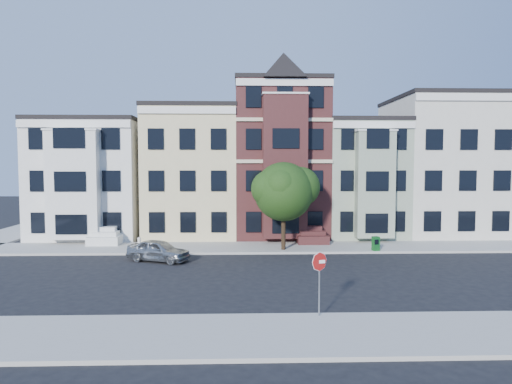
{
  "coord_description": "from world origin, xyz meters",
  "views": [
    {
      "loc": [
        -3.07,
        -22.97,
        5.83
      ],
      "look_at": [
        -2.27,
        3.24,
        4.2
      ],
      "focal_mm": 32.0,
      "sensor_mm": 36.0,
      "label": 1
    }
  ],
  "objects_px": {
    "fire_hydrant": "(139,244)",
    "parked_car": "(158,250)",
    "street_tree": "(284,196)",
    "newspaper_box": "(376,244)",
    "stop_sign": "(319,280)"
  },
  "relations": [
    {
      "from": "newspaper_box",
      "to": "fire_hydrant",
      "type": "bearing_deg",
      "value": 159.74
    },
    {
      "from": "street_tree",
      "to": "newspaper_box",
      "type": "distance_m",
      "value": 6.79
    },
    {
      "from": "newspaper_box",
      "to": "stop_sign",
      "type": "xyz_separation_m",
      "value": [
        -5.86,
        -12.6,
        0.9
      ]
    },
    {
      "from": "newspaper_box",
      "to": "fire_hydrant",
      "type": "relative_size",
      "value": 1.42
    },
    {
      "from": "parked_car",
      "to": "fire_hydrant",
      "type": "xyz_separation_m",
      "value": [
        -1.83,
        3.08,
        -0.18
      ]
    },
    {
      "from": "parked_car",
      "to": "newspaper_box",
      "type": "relative_size",
      "value": 4.16
    },
    {
      "from": "fire_hydrant",
      "to": "stop_sign",
      "type": "relative_size",
      "value": 0.24
    },
    {
      "from": "street_tree",
      "to": "fire_hydrant",
      "type": "relative_size",
      "value": 11.02
    },
    {
      "from": "fire_hydrant",
      "to": "street_tree",
      "type": "bearing_deg",
      "value": -2.07
    },
    {
      "from": "fire_hydrant",
      "to": "stop_sign",
      "type": "distance_m",
      "value": 16.67
    },
    {
      "from": "stop_sign",
      "to": "parked_car",
      "type": "bearing_deg",
      "value": 115.38
    },
    {
      "from": "street_tree",
      "to": "stop_sign",
      "type": "height_order",
      "value": "street_tree"
    },
    {
      "from": "fire_hydrant",
      "to": "parked_car",
      "type": "bearing_deg",
      "value": -59.29
    },
    {
      "from": "newspaper_box",
      "to": "stop_sign",
      "type": "bearing_deg",
      "value": -131.85
    },
    {
      "from": "street_tree",
      "to": "parked_car",
      "type": "bearing_deg",
      "value": -160.56
    }
  ]
}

